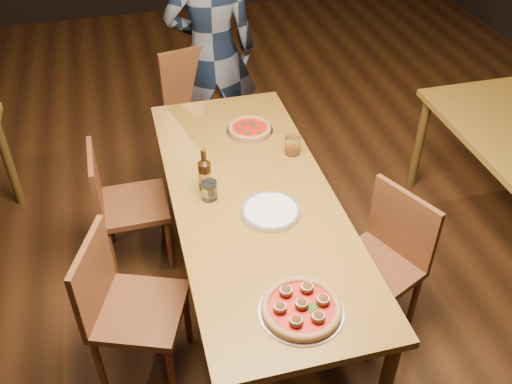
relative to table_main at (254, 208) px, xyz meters
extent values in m
plane|color=black|center=(0.00, 0.00, -0.68)|extent=(9.00, 9.00, 0.00)
cube|color=brown|center=(0.00, 0.00, 0.05)|extent=(0.80, 2.00, 0.04)
cylinder|color=#4F3A16|center=(-0.34, 0.94, -0.32)|extent=(0.06, 0.06, 0.71)
cylinder|color=#4F3A16|center=(0.34, 0.94, -0.32)|extent=(0.06, 0.06, 0.71)
cylinder|color=#4F3A16|center=(-1.36, 1.24, -0.32)|extent=(0.06, 0.06, 0.71)
cylinder|color=#4F3A16|center=(1.36, 0.74, -0.32)|extent=(0.06, 0.06, 0.71)
cylinder|color=#4F3A16|center=(2.04, 0.74, -0.32)|extent=(0.06, 0.06, 0.71)
cylinder|color=#B7B7BF|center=(0.01, -0.75, 0.07)|extent=(0.35, 0.35, 0.01)
cylinder|color=#C37551|center=(0.01, -0.75, 0.09)|extent=(0.32, 0.32, 0.02)
torus|color=#C37551|center=(0.01, -0.75, 0.10)|extent=(0.32, 0.32, 0.03)
cylinder|color=#B50A13|center=(0.01, -0.75, 0.10)|extent=(0.26, 0.26, 0.00)
cylinder|color=#B7B7BF|center=(0.13, 0.59, 0.07)|extent=(0.27, 0.27, 0.01)
cylinder|color=#C37551|center=(0.13, 0.59, 0.08)|extent=(0.25, 0.25, 0.02)
torus|color=#C37551|center=(0.13, 0.59, 0.09)|extent=(0.25, 0.25, 0.03)
cylinder|color=#B50A13|center=(0.13, 0.59, 0.09)|extent=(0.19, 0.19, 0.00)
cylinder|color=white|center=(0.05, -0.14, 0.08)|extent=(0.28, 0.28, 0.03)
cylinder|color=black|center=(-0.22, 0.13, 0.15)|extent=(0.07, 0.07, 0.16)
cylinder|color=black|center=(-0.22, 0.13, 0.27)|extent=(0.03, 0.03, 0.08)
cylinder|color=gold|center=(-0.22, 0.13, 0.15)|extent=(0.07, 0.07, 0.06)
cylinder|color=white|center=(-0.21, 0.04, 0.12)|extent=(0.08, 0.08, 0.10)
cylinder|color=#965310|center=(0.30, 0.32, 0.12)|extent=(0.08, 0.08, 0.11)
imported|color=black|center=(0.07, 1.45, 0.17)|extent=(0.64, 0.45, 1.70)
camera|label=1|loc=(-0.53, -2.13, 1.87)|focal=40.00mm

